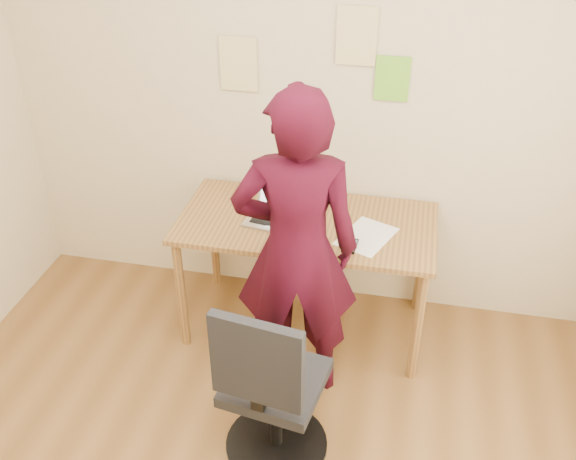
% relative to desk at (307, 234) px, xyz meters
% --- Properties ---
extents(room, '(3.58, 3.58, 2.78)m').
position_rel_desk_xyz_m(room, '(-0.07, -1.38, 0.70)').
color(room, brown).
rests_on(room, ground).
extents(desk, '(1.40, 0.70, 0.74)m').
position_rel_desk_xyz_m(desk, '(0.00, 0.00, 0.00)').
color(desk, olive).
rests_on(desk, ground).
extents(laptop, '(0.36, 0.33, 0.23)m').
position_rel_desk_xyz_m(laptop, '(-0.16, 0.00, 0.14)').
color(laptop, '#AAAAB1').
rests_on(laptop, desk).
extents(paper_sheet, '(0.34, 0.39, 0.00)m').
position_rel_desk_xyz_m(paper_sheet, '(0.33, -0.09, 0.09)').
color(paper_sheet, white).
rests_on(paper_sheet, desk).
extents(phone, '(0.08, 0.14, 0.01)m').
position_rel_desk_xyz_m(phone, '(0.26, -0.20, 0.09)').
color(phone, black).
rests_on(phone, desk).
extents(wall_note_left, '(0.21, 0.00, 0.30)m').
position_rel_desk_xyz_m(wall_note_left, '(-0.46, 0.36, 0.81)').
color(wall_note_left, '#DCC984').
rests_on(wall_note_left, room).
extents(wall_note_mid, '(0.21, 0.00, 0.30)m').
position_rel_desk_xyz_m(wall_note_mid, '(0.18, 0.36, 1.00)').
color(wall_note_mid, '#DCC984').
rests_on(wall_note_mid, room).
extents(wall_note_right, '(0.18, 0.00, 0.24)m').
position_rel_desk_xyz_m(wall_note_right, '(0.37, 0.36, 0.79)').
color(wall_note_right, '#6EC42C').
rests_on(wall_note_right, room).
extents(office_chair, '(0.50, 0.50, 0.95)m').
position_rel_desk_xyz_m(office_chair, '(0.02, -0.97, -0.25)').
color(office_chair, black).
rests_on(office_chair, ground).
extents(person, '(0.67, 0.50, 1.68)m').
position_rel_desk_xyz_m(person, '(0.03, -0.43, 0.19)').
color(person, '#320614').
rests_on(person, ground).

